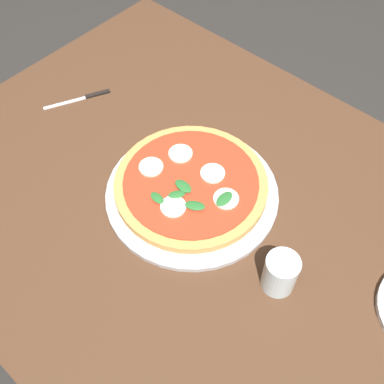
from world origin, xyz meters
name	(u,v)px	position (x,y,z in m)	size (l,w,h in m)	color
ground_plane	(200,329)	(0.00, 0.00, 0.00)	(6.00, 6.00, 0.00)	#2D2B28
dining_table	(203,231)	(0.00, 0.00, 0.64)	(1.33, 0.98, 0.74)	#4C301E
serving_tray	(192,193)	(-0.04, 0.01, 0.75)	(0.38, 0.38, 0.01)	#B2B2B7
pizza	(191,184)	(-0.05, 0.02, 0.77)	(0.34, 0.34, 0.03)	tan
knife	(86,97)	(-0.45, 0.06, 0.74)	(0.09, 0.16, 0.01)	black
glass_cup	(280,273)	(0.22, -0.04, 0.79)	(0.06, 0.06, 0.09)	silver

